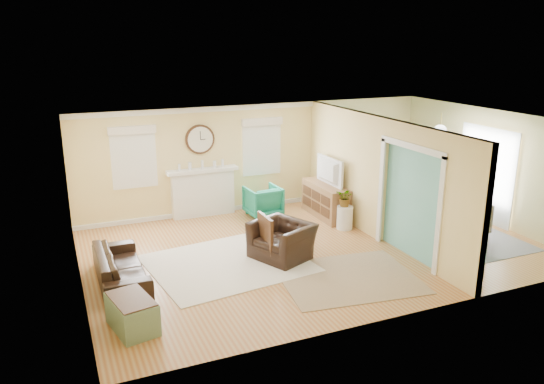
% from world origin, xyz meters
% --- Properties ---
extents(floor, '(9.00, 9.00, 0.00)m').
position_xyz_m(floor, '(0.00, 0.00, 0.00)').
color(floor, '#A25B2A').
rests_on(floor, ground).
extents(wall_back, '(9.00, 0.02, 2.60)m').
position_xyz_m(wall_back, '(0.00, 3.00, 1.30)').
color(wall_back, '#E7CD7C').
rests_on(wall_back, ground).
extents(wall_front, '(9.00, 0.02, 2.60)m').
position_xyz_m(wall_front, '(0.00, -3.00, 1.30)').
color(wall_front, '#E7CD7C').
rests_on(wall_front, ground).
extents(wall_left, '(0.02, 6.00, 2.60)m').
position_xyz_m(wall_left, '(-4.50, 0.00, 1.30)').
color(wall_left, '#E7CD7C').
rests_on(wall_left, ground).
extents(wall_right, '(0.02, 6.00, 2.60)m').
position_xyz_m(wall_right, '(4.50, 0.00, 1.30)').
color(wall_right, '#E7CD7C').
rests_on(wall_right, ground).
extents(ceiling, '(9.00, 6.00, 0.02)m').
position_xyz_m(ceiling, '(0.00, 0.00, 2.60)').
color(ceiling, white).
rests_on(ceiling, wall_back).
extents(partition, '(0.17, 6.00, 2.60)m').
position_xyz_m(partition, '(1.51, 0.28, 1.36)').
color(partition, '#E7CD7C').
rests_on(partition, ground).
extents(fireplace, '(1.70, 0.30, 1.17)m').
position_xyz_m(fireplace, '(-1.50, 2.88, 0.60)').
color(fireplace, white).
rests_on(fireplace, ground).
extents(wall_clock, '(0.70, 0.07, 0.70)m').
position_xyz_m(wall_clock, '(-1.50, 2.97, 1.85)').
color(wall_clock, '#492F1E').
rests_on(wall_clock, wall_back).
extents(window_left, '(1.05, 0.13, 1.42)m').
position_xyz_m(window_left, '(-3.05, 2.95, 1.66)').
color(window_left, white).
rests_on(window_left, wall_back).
extents(window_right, '(1.05, 0.13, 1.42)m').
position_xyz_m(window_right, '(0.05, 2.95, 1.66)').
color(window_right, white).
rests_on(window_right, wall_back).
extents(french_doors, '(0.06, 1.70, 2.20)m').
position_xyz_m(french_doors, '(4.45, 0.00, 1.10)').
color(french_doors, white).
rests_on(french_doors, ground).
extents(pendant, '(0.30, 0.30, 0.55)m').
position_xyz_m(pendant, '(3.00, 0.00, 2.20)').
color(pendant, gold).
rests_on(pendant, ceiling).
extents(rug_cream, '(3.13, 2.80, 0.02)m').
position_xyz_m(rug_cream, '(-1.88, -0.07, 0.01)').
color(rug_cream, '#F0E2CE').
rests_on(rug_cream, floor).
extents(rug_jute, '(2.63, 2.26, 0.01)m').
position_xyz_m(rug_jute, '(-0.09, -1.52, 0.01)').
color(rug_jute, tan).
rests_on(rug_jute, floor).
extents(rug_grey, '(2.59, 3.24, 0.01)m').
position_xyz_m(rug_grey, '(2.93, -0.38, 0.01)').
color(rug_grey, slate).
rests_on(rug_grey, floor).
extents(sofa, '(0.78, 1.99, 0.58)m').
position_xyz_m(sofa, '(-3.85, -0.10, 0.29)').
color(sofa, black).
rests_on(sofa, floor).
extents(eames_chair, '(1.32, 1.38, 0.71)m').
position_xyz_m(eames_chair, '(-0.80, -0.20, 0.35)').
color(eames_chair, black).
rests_on(eames_chair, floor).
extents(green_chair, '(0.82, 0.84, 0.72)m').
position_xyz_m(green_chair, '(-0.18, 2.31, 0.36)').
color(green_chair, '#197653').
rests_on(green_chair, floor).
extents(trunk, '(0.70, 0.96, 0.50)m').
position_xyz_m(trunk, '(-3.91, -1.76, 0.25)').
color(trunk, gray).
rests_on(trunk, floor).
extents(credenza, '(0.52, 1.54, 0.80)m').
position_xyz_m(credenza, '(1.17, 1.66, 0.40)').
color(credenza, olive).
rests_on(credenza, floor).
extents(tv, '(0.17, 1.12, 0.65)m').
position_xyz_m(tv, '(1.15, 1.66, 1.12)').
color(tv, black).
rests_on(tv, credenza).
extents(garden_stool, '(0.36, 0.36, 0.52)m').
position_xyz_m(garden_stool, '(1.16, 0.73, 0.26)').
color(garden_stool, white).
rests_on(garden_stool, floor).
extents(potted_plant, '(0.49, 0.51, 0.43)m').
position_xyz_m(potted_plant, '(1.16, 0.73, 0.74)').
color(potted_plant, '#337F33').
rests_on(potted_plant, garden_stool).
extents(dining_table, '(1.09, 1.88, 0.65)m').
position_xyz_m(dining_table, '(2.93, -0.38, 0.33)').
color(dining_table, '#492F1E').
rests_on(dining_table, floor).
extents(dining_chair_n, '(0.47, 0.47, 0.90)m').
position_xyz_m(dining_chair_n, '(2.97, 0.78, 0.53)').
color(dining_chair_n, slate).
rests_on(dining_chair_n, floor).
extents(dining_chair_s, '(0.45, 0.45, 1.01)m').
position_xyz_m(dining_chair_s, '(2.83, -1.45, 0.59)').
color(dining_chair_s, slate).
rests_on(dining_chair_s, floor).
extents(dining_chair_w, '(0.47, 0.47, 1.03)m').
position_xyz_m(dining_chair_w, '(2.33, -0.48, 0.61)').
color(dining_chair_w, white).
rests_on(dining_chair_w, floor).
extents(dining_chair_e, '(0.45, 0.45, 0.95)m').
position_xyz_m(dining_chair_e, '(3.66, -0.34, 0.56)').
color(dining_chair_e, slate).
rests_on(dining_chair_e, floor).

